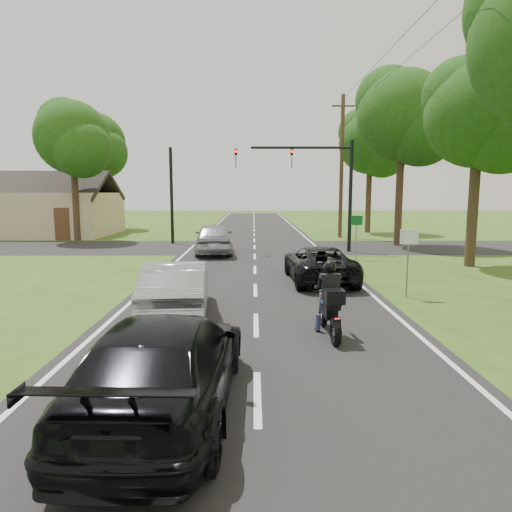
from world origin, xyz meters
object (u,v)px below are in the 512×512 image
(sign_green, at_px, (357,227))
(motorcycle_rider, at_px, (330,307))
(dark_car_behind, at_px, (164,363))
(utility_pole_far, at_px, (342,166))
(silver_suv, at_px, (214,238))
(traffic_signal, at_px, (316,175))
(sign_white, at_px, (409,246))
(dark_suv, at_px, (319,263))
(silver_sedan, at_px, (177,289))

(sign_green, bearing_deg, motorcycle_rider, -105.27)
(dark_car_behind, height_order, utility_pole_far, utility_pole_far)
(motorcycle_rider, height_order, silver_suv, motorcycle_rider)
(traffic_signal, height_order, sign_white, traffic_signal)
(motorcycle_rider, distance_m, traffic_signal, 15.36)
(dark_suv, bearing_deg, motorcycle_rider, 81.36)
(sign_white, bearing_deg, traffic_signal, 97.05)
(motorcycle_rider, xyz_separation_m, traffic_signal, (1.67, 14.87, 3.45))
(dark_suv, xyz_separation_m, utility_pole_far, (3.86, 16.42, 4.42))
(dark_suv, height_order, dark_car_behind, dark_car_behind)
(motorcycle_rider, bearing_deg, utility_pole_far, 76.46)
(silver_sedan, bearing_deg, motorcycle_rider, 150.88)
(dark_car_behind, relative_size, utility_pole_far, 0.51)
(silver_sedan, height_order, silver_suv, silver_suv)
(traffic_signal, relative_size, utility_pole_far, 0.64)
(sign_green, bearing_deg, silver_suv, 162.83)
(dark_car_behind, bearing_deg, utility_pole_far, -104.04)
(utility_pole_far, bearing_deg, traffic_signal, -109.68)
(dark_suv, distance_m, dark_car_behind, 10.67)
(traffic_signal, distance_m, utility_pole_far, 8.55)
(sign_white, bearing_deg, motorcycle_rider, -128.21)
(dark_car_behind, height_order, sign_green, sign_green)
(traffic_signal, height_order, sign_green, traffic_signal)
(sign_white, distance_m, sign_green, 8.00)
(traffic_signal, distance_m, sign_white, 11.39)
(sign_white, bearing_deg, dark_car_behind, -129.36)
(dark_suv, distance_m, sign_white, 3.63)
(dark_car_behind, xyz_separation_m, sign_white, (6.08, 7.41, 0.85))
(motorcycle_rider, relative_size, silver_sedan, 0.46)
(motorcycle_rider, distance_m, silver_sedan, 4.09)
(silver_sedan, xyz_separation_m, dark_car_behind, (0.68, -5.25, 0.00))
(silver_suv, height_order, traffic_signal, traffic_signal)
(dark_suv, bearing_deg, sign_white, 129.63)
(silver_sedan, xyz_separation_m, sign_white, (6.76, 2.16, 0.86))
(dark_suv, height_order, silver_suv, silver_suv)
(dark_suv, bearing_deg, silver_sedan, 44.59)
(utility_pole_far, bearing_deg, sign_white, -94.51)
(dark_car_behind, bearing_deg, sign_green, -110.21)
(silver_sedan, height_order, dark_car_behind, dark_car_behind)
(silver_suv, bearing_deg, silver_sedan, 85.54)
(silver_suv, height_order, utility_pole_far, utility_pole_far)
(sign_green, bearing_deg, traffic_signal, 117.38)
(motorcycle_rider, relative_size, utility_pole_far, 0.20)
(silver_suv, bearing_deg, dark_car_behind, 87.61)
(motorcycle_rider, distance_m, dark_car_behind, 4.67)
(dark_car_behind, distance_m, traffic_signal, 19.32)
(dark_car_behind, height_order, sign_white, sign_white)
(silver_suv, distance_m, traffic_signal, 6.47)
(sign_white, bearing_deg, dark_suv, 132.28)
(silver_sedan, bearing_deg, sign_white, -166.89)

